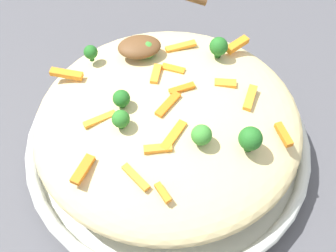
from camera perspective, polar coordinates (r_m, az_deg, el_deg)
name	(u,v)px	position (r m, az deg, el deg)	size (l,w,h in m)	color
ground_plane	(168,153)	(0.63, 0.00, -3.35)	(2.40, 2.40, 0.00)	#4C4C51
serving_bowl	(168,145)	(0.61, 0.00, -2.38)	(0.38, 0.38, 0.04)	silver
pasta_mound	(168,124)	(0.57, 0.00, 0.28)	(0.34, 0.32, 0.08)	#DBC689
carrot_piece_0	(158,149)	(0.51, -1.28, -2.87)	(0.03, 0.01, 0.01)	orange
carrot_piece_1	(173,69)	(0.58, 0.66, 7.12)	(0.03, 0.01, 0.01)	orange
carrot_piece_2	(250,99)	(0.56, 10.25, 3.36)	(0.04, 0.01, 0.01)	orange
carrot_piece_3	(136,177)	(0.50, -4.07, -6.41)	(0.04, 0.01, 0.01)	orange
carrot_piece_4	(237,45)	(0.62, 8.64, 10.05)	(0.04, 0.01, 0.01)	orange
carrot_piece_5	(225,83)	(0.57, 7.19, 5.31)	(0.03, 0.01, 0.01)	orange
carrot_piece_6	(284,134)	(0.54, 14.27, -1.04)	(0.03, 0.01, 0.01)	orange
carrot_piece_7	(156,74)	(0.57, -1.53, 6.47)	(0.03, 0.01, 0.01)	orange
carrot_piece_8	(174,136)	(0.52, 0.76, -1.22)	(0.04, 0.01, 0.01)	orange
carrot_piece_9	(181,46)	(0.62, 1.61, 9.93)	(0.04, 0.01, 0.01)	orange
carrot_piece_10	(100,119)	(0.54, -8.53, 0.82)	(0.04, 0.01, 0.01)	orange
carrot_piece_11	(163,193)	(0.49, -0.65, -8.35)	(0.02, 0.01, 0.01)	orange
carrot_piece_12	(83,170)	(0.51, -10.62, -5.38)	(0.04, 0.01, 0.01)	orange
carrot_piece_13	(66,74)	(0.59, -12.59, 6.39)	(0.04, 0.01, 0.01)	orange
carrot_piece_14	(168,105)	(0.54, 0.00, 2.70)	(0.04, 0.01, 0.01)	orange
carrot_piece_15	(182,89)	(0.56, 1.75, 4.64)	(0.03, 0.01, 0.01)	orange
broccoli_floret_0	(91,52)	(0.60, -9.65, 9.07)	(0.02, 0.02, 0.02)	#205B1C
broccoli_floret_1	(201,135)	(0.50, 4.21, -1.16)	(0.02, 0.02, 0.03)	#377928
broccoli_floret_2	(121,99)	(0.54, -5.85, 3.42)	(0.02, 0.02, 0.03)	#205B1C
broccoli_floret_3	(219,47)	(0.60, 6.36, 9.83)	(0.02, 0.02, 0.03)	#205B1C
broccoli_floret_4	(250,139)	(0.51, 10.27, -1.60)	(0.03, 0.03, 0.03)	#205B1C
broccoli_floret_5	(147,50)	(0.60, -2.59, 9.54)	(0.02, 0.02, 0.03)	#377928
broccoli_floret_6	(121,119)	(0.52, -5.93, 0.86)	(0.02, 0.02, 0.03)	#296820
serving_spoon	(140,20)	(0.61, -3.51, 13.08)	(0.18, 0.13, 0.08)	brown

